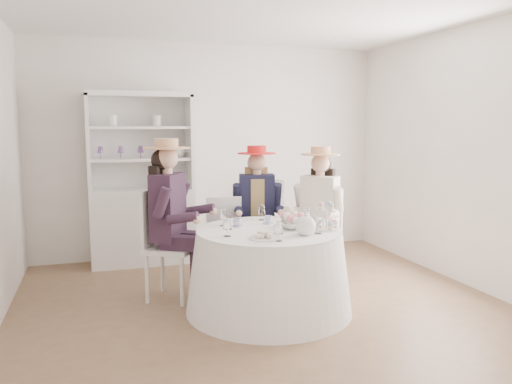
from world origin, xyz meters
name	(u,v)px	position (x,y,z in m)	size (l,w,h in m)	color
ground	(259,303)	(0.00, 0.00, 0.00)	(4.50, 4.50, 0.00)	brown
ceiling	(259,8)	(0.00, 0.00, 2.70)	(4.50, 4.50, 0.00)	white
wall_back	(211,150)	(0.00, 2.00, 1.35)	(4.50, 4.50, 0.00)	silver
wall_front	(376,186)	(0.00, -2.00, 1.35)	(4.50, 4.50, 0.00)	silver
wall_right	(462,156)	(2.25, 0.00, 1.35)	(4.50, 4.50, 0.00)	silver
tea_table	(269,270)	(0.03, -0.20, 0.37)	(1.50, 1.50, 0.75)	white
hutch	(142,204)	(-0.91, 1.77, 0.73)	(1.40, 0.91, 2.06)	silver
side_table	(272,228)	(0.76, 1.75, 0.32)	(0.41, 0.41, 0.64)	silver
hatbox	(272,193)	(0.76, 1.75, 0.80)	(0.31, 0.31, 0.31)	black
guest_left	(171,210)	(-0.77, 0.37, 0.87)	(0.66, 0.61, 1.55)	silver
guest_mid	(257,204)	(0.22, 0.76, 0.82)	(0.55, 0.58, 1.46)	silver
guest_right	(319,207)	(0.79, 0.40, 0.82)	(0.62, 0.61, 1.45)	silver
spare_chair	(223,236)	(-0.16, 0.74, 0.50)	(0.44, 0.44, 0.94)	silver
teacup_a	(238,223)	(-0.21, 0.00, 0.78)	(0.08, 0.08, 0.07)	white
teacup_b	(268,220)	(0.11, 0.04, 0.78)	(0.07, 0.07, 0.07)	white
teacup_c	(292,222)	(0.28, -0.11, 0.78)	(0.08, 0.08, 0.06)	white
flower_bowl	(291,226)	(0.23, -0.24, 0.78)	(0.23, 0.23, 0.06)	white
flower_arrangement	(291,218)	(0.24, -0.18, 0.84)	(0.18, 0.18, 0.07)	pink
table_teapot	(306,226)	(0.25, -0.50, 0.83)	(0.25, 0.18, 0.19)	white
sandwich_plate	(265,237)	(-0.13, -0.54, 0.76)	(0.26, 0.26, 0.06)	white
cupcake_stand	(326,219)	(0.52, -0.35, 0.84)	(0.26, 0.26, 0.24)	white
stemware_set	(269,221)	(0.03, -0.20, 0.82)	(0.93, 0.97, 0.15)	white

